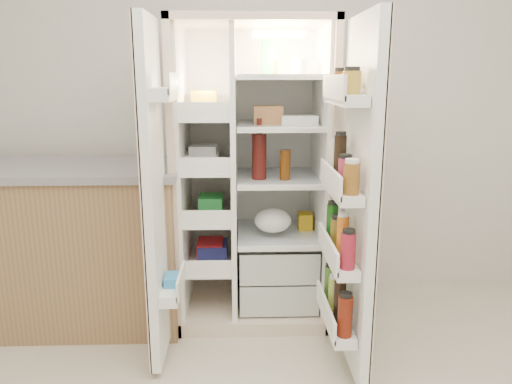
{
  "coord_description": "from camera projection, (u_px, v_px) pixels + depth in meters",
  "views": [
    {
      "loc": [
        -0.21,
        -1.3,
        1.48
      ],
      "look_at": [
        -0.12,
        1.25,
        0.87
      ],
      "focal_mm": 34.0,
      "sensor_mm": 36.0,
      "label": 1
    }
  ],
  "objects": [
    {
      "name": "wall_back",
      "position": [
        270.0,
        97.0,
        3.25
      ],
      "size": [
        4.0,
        0.02,
        2.7
      ],
      "primitive_type": "cube",
      "color": "silver",
      "rests_on": "floor"
    },
    {
      "name": "fridge_door",
      "position": [
        354.0,
        205.0,
        2.36
      ],
      "size": [
        0.17,
        0.58,
        1.72
      ],
      "color": "white",
      "rests_on": "floor"
    },
    {
      "name": "refrigerator",
      "position": [
        254.0,
        197.0,
        3.05
      ],
      "size": [
        0.92,
        0.7,
        1.8
      ],
      "color": "beige",
      "rests_on": "floor"
    },
    {
      "name": "kitchen_counter",
      "position": [
        74.0,
        244.0,
        2.95
      ],
      "size": [
        1.34,
        0.71,
        0.97
      ],
      "color": "olive",
      "rests_on": "floor"
    },
    {
      "name": "freezer_door",
      "position": [
        155.0,
        198.0,
        2.41
      ],
      "size": [
        0.15,
        0.4,
        1.72
      ],
      "color": "white",
      "rests_on": "floor"
    }
  ]
}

